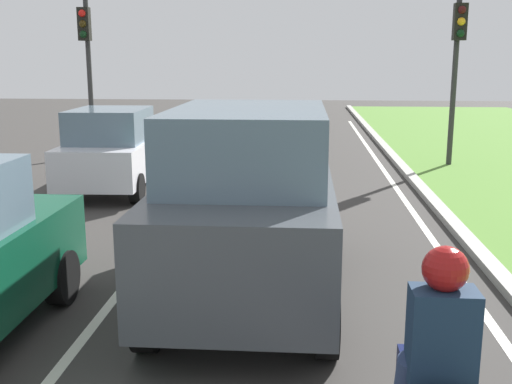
{
  "coord_description": "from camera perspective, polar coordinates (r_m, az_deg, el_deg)",
  "views": [
    {
      "loc": [
        1.53,
        1.76,
        2.83
      ],
      "look_at": [
        0.96,
        9.23,
        1.2
      ],
      "focal_mm": 43.42,
      "sensor_mm": 36.0,
      "label": 1
    }
  ],
  "objects": [
    {
      "name": "rider_person",
      "position": [
        4.03,
        16.67,
        -12.31
      ],
      "size": [
        0.5,
        0.4,
        1.16
      ],
      "rotation": [
        0.0,
        0.0,
        0.0
      ],
      "color": "#192D47",
      "rests_on": "ground"
    },
    {
      "name": "curb_right",
      "position": [
        12.81,
        15.86,
        -0.67
      ],
      "size": [
        0.24,
        48.0,
        0.12
      ],
      "primitive_type": "cube",
      "color": "#9E9B93",
      "rests_on": "ground"
    },
    {
      "name": "traffic_light_near_right",
      "position": [
        16.84,
        18.05,
        12.29
      ],
      "size": [
        0.32,
        0.5,
        4.54
      ],
      "color": "#2D2D2D",
      "rests_on": "ground"
    },
    {
      "name": "ground_plane",
      "position": [
        12.66,
        -2.65,
        -0.64
      ],
      "size": [
        60.0,
        60.0,
        0.0
      ],
      "primitive_type": "plane",
      "color": "#383533"
    },
    {
      "name": "lane_line_right_edge",
      "position": [
        12.73,
        13.64,
        -0.89
      ],
      "size": [
        0.12,
        32.0,
        0.01
      ],
      "primitive_type": "cube",
      "color": "silver",
      "rests_on": "ground"
    },
    {
      "name": "lane_line_center",
      "position": [
        12.76,
        -5.78,
        -0.57
      ],
      "size": [
        0.12,
        32.0,
        0.01
      ],
      "primitive_type": "cube",
      "color": "silver",
      "rests_on": "ground"
    },
    {
      "name": "car_suv_ahead",
      "position": [
        7.28,
        -0.59,
        -0.94
      ],
      "size": [
        1.97,
        4.5,
        2.28
      ],
      "rotation": [
        0.0,
        0.0,
        -0.0
      ],
      "color": "#474C51",
      "rests_on": "ground"
    },
    {
      "name": "traffic_light_overhead_left",
      "position": [
        18.5,
        -15.33,
        12.44
      ],
      "size": [
        0.32,
        0.5,
        4.51
      ],
      "color": "#2D2D2D",
      "rests_on": "ground"
    },
    {
      "name": "car_hatchback_far",
      "position": [
        13.66,
        -13.0,
        3.78
      ],
      "size": [
        1.85,
        3.76,
        1.78
      ],
      "rotation": [
        0.0,
        0.0,
        0.04
      ],
      "color": "silver",
      "rests_on": "ground"
    }
  ]
}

